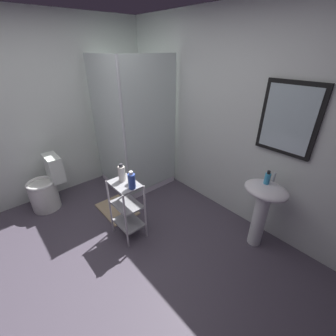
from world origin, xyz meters
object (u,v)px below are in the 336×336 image
Objects in this scene: pedestal_sink at (263,203)px; shampoo_bottle_blue at (132,181)px; rinse_cup at (131,180)px; bath_mat at (117,209)px; hand_soap_bottle at (267,178)px; shower_stall at (135,159)px; storage_cart at (127,205)px; lotion_bottle_white at (122,173)px; toilet at (47,188)px.

shampoo_bottle_blue is (-0.96, -1.03, 0.25)m from pedestal_sink.
rinse_cup reaches higher than bath_mat.
hand_soap_bottle is at bearing 30.89° from bath_mat.
shower_stall is at bearing 123.34° from bath_mat.
shampoo_bottle_blue reaches higher than rinse_cup.
pedestal_sink is 1.09× the size of storage_cart.
lotion_bottle_white reaches higher than pedestal_sink.
pedestal_sink is 1.43m from shampoo_bottle_blue.
bath_mat is (-0.52, 0.11, -0.43)m from storage_cart.
shower_stall is 9.67× the size of lotion_bottle_white.
toilet is (-2.33, -1.61, -0.26)m from pedestal_sink.
pedestal_sink is at bearing 8.95° from shower_stall.
hand_soap_bottle is at bearing 35.32° from toilet.
bath_mat is (-0.57, 0.05, -0.78)m from rinse_cup.
lotion_bottle_white is (-1.14, -1.05, -0.04)m from hand_soap_bottle.
hand_soap_bottle is (2.30, 1.63, 0.56)m from toilet.
lotion_bottle_white reaches higher than bath_mat.
hand_soap_bottle is at bearing 144.77° from pedestal_sink.
lotion_bottle_white is 2.21× the size of rinse_cup.
bath_mat is (0.71, 0.68, -0.31)m from toilet.
pedestal_sink is 2.84m from toilet.
pedestal_sink is at bearing 43.40° from rinse_cup.
shampoo_bottle_blue is 0.34× the size of bath_mat.
bath_mat is at bearing 168.16° from lotion_bottle_white.
shampoo_bottle_blue reaches higher than toilet.
shampoo_bottle_blue reaches higher than storage_cart.
pedestal_sink is at bearing 30.07° from bath_mat.
storage_cart is 3.58× the size of lotion_bottle_white.
shampoo_bottle_blue reaches higher than pedestal_sink.
storage_cart is 0.36m from rinse_cup.
pedestal_sink reaches higher than toilet.
lotion_bottle_white is at bearing 179.04° from shampoo_bottle_blue.
toilet is 5.12× the size of hand_soap_bottle.
shampoo_bottle_blue is at bearing 23.09° from toilet.
toilet is at bearing -144.68° from hand_soap_bottle.
hand_soap_bottle reaches higher than shampoo_bottle_blue.
toilet is 3.76× the size of shampoo_bottle_blue.
rinse_cup is (0.98, -0.67, 0.32)m from shower_stall.
bath_mat is (-0.45, 0.09, -0.82)m from lotion_bottle_white.
storage_cart is at bearing 24.77° from toilet.
toilet is 1.03m from bath_mat.
shampoo_bottle_blue is (-0.94, -1.05, -0.04)m from hand_soap_bottle.
storage_cart is 0.40m from lotion_bottle_white.
toilet is at bearing -153.93° from rinse_cup.
bath_mat is at bearing -149.93° from pedestal_sink.
pedestal_sink is 1.07× the size of toilet.
storage_cart is at bearing -13.59° from lotion_bottle_white.
shower_stall reaches higher than pedestal_sink.
pedestal_sink is at bearing -35.23° from hand_soap_bottle.
shower_stall is 1.33m from shampoo_bottle_blue.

